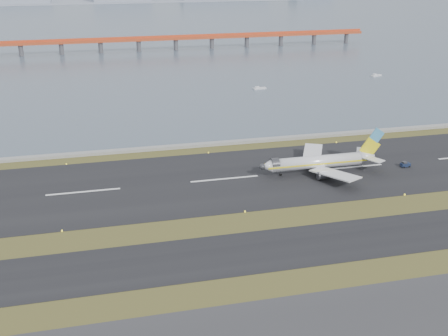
% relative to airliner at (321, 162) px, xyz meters
% --- Properties ---
extents(ground, '(1000.00, 1000.00, 0.00)m').
position_rel_airliner_xyz_m(ground, '(-29.16, -28.40, -3.46)').
color(ground, '#394318').
rests_on(ground, ground).
extents(taxiway_strip, '(1000.00, 18.00, 0.10)m').
position_rel_airliner_xyz_m(taxiway_strip, '(-29.16, -40.40, -3.41)').
color(taxiway_strip, black).
rests_on(taxiway_strip, ground).
extents(runway_strip, '(1000.00, 45.00, 0.10)m').
position_rel_airliner_xyz_m(runway_strip, '(-29.16, 1.60, -3.41)').
color(runway_strip, black).
rests_on(runway_strip, ground).
extents(seawall, '(1000.00, 2.50, 1.00)m').
position_rel_airliner_xyz_m(seawall, '(-29.16, 31.60, -2.96)').
color(seawall, gray).
rests_on(seawall, ground).
extents(bay_water, '(1400.00, 800.00, 1.30)m').
position_rel_airliner_xyz_m(bay_water, '(-29.16, 431.60, -3.46)').
color(bay_water, '#445062').
rests_on(bay_water, ground).
extents(red_pier, '(260.00, 5.00, 10.20)m').
position_rel_airliner_xyz_m(red_pier, '(-9.16, 221.60, 3.82)').
color(red_pier, '#BE4420').
rests_on(red_pier, ground).
extents(airliner, '(38.52, 32.89, 12.80)m').
position_rel_airliner_xyz_m(airliner, '(0.00, 0.00, 0.00)').
color(airliner, white).
rests_on(airliner, ground).
extents(pushback_tug, '(2.91, 1.82, 1.81)m').
position_rel_airliner_xyz_m(pushback_tug, '(26.89, -1.94, -2.58)').
color(pushback_tug, '#15203A').
rests_on(pushback_tug, ground).
extents(workboat_near, '(6.42, 2.76, 1.51)m').
position_rel_airliner_xyz_m(workboat_near, '(12.52, 105.12, -2.98)').
color(workboat_near, silver).
rests_on(workboat_near, ground).
extents(workboat_far, '(6.50, 3.84, 1.51)m').
position_rel_airliner_xyz_m(workboat_far, '(79.86, 118.08, -2.98)').
color(workboat_far, silver).
rests_on(workboat_far, ground).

